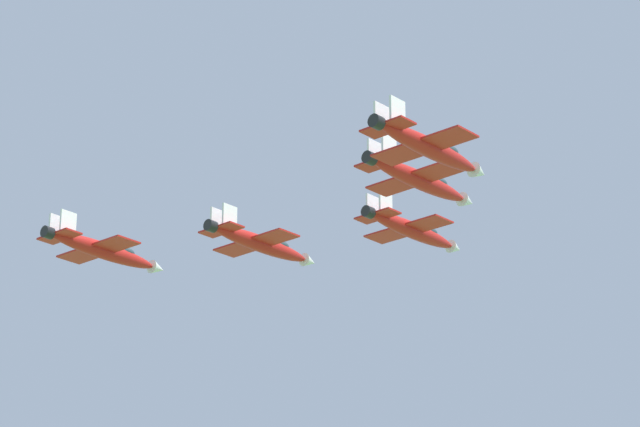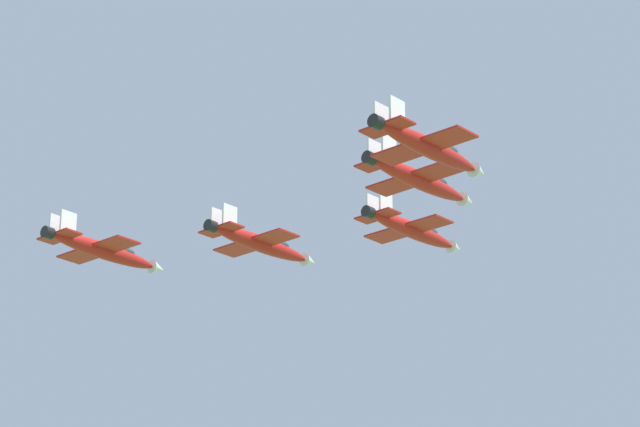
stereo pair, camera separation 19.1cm
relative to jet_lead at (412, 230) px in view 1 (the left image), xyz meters
The scene contains 5 objects.
jet_lead is the anchor object (origin of this frame).
jet_left_wingman 18.55m from the jet_lead, 71.76° to the right, with size 16.49×12.08×3.85m.
jet_right_wingman 18.39m from the jet_lead, ahead, with size 16.52×12.28×3.87m.
jet_left_outer 36.99m from the jet_lead, 71.76° to the right, with size 16.49×11.88×3.84m.
jet_right_outer 37.08m from the jet_lead, ahead, with size 15.84×11.49×3.69m.
Camera 1 is at (177.38, 4.46, 87.39)m, focal length 80.70 mm.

